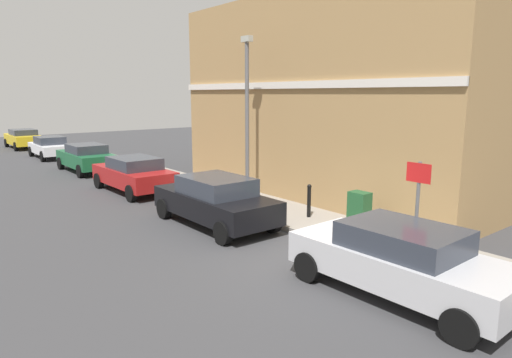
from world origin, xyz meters
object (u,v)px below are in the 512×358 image
(car_yellow, at_px, (23,138))
(bollard_far_kerb, at_px, (247,194))
(car_white, at_px, (50,147))
(car_green, at_px, (86,157))
(car_silver, at_px, (400,259))
(car_red, at_px, (134,174))
(street_sign, at_px, (418,196))
(utility_cabinet, at_px, (359,214))
(car_black, at_px, (215,200))
(lamppost, at_px, (247,112))
(bollard_near_cabinet, at_px, (309,200))

(car_yellow, xyz_separation_m, bollard_far_kerb, (1.38, -24.99, -0.04))
(car_white, bearing_deg, car_green, -179.28)
(bollard_far_kerb, bearing_deg, car_silver, -101.76)
(car_red, relative_size, street_sign, 1.88)
(car_yellow, height_order, utility_cabinet, car_yellow)
(car_white, height_order, utility_cabinet, car_white)
(car_silver, relative_size, car_white, 1.09)
(car_red, distance_m, car_green, 6.09)
(utility_cabinet, bearing_deg, car_green, 97.87)
(car_silver, bearing_deg, car_black, -0.40)
(car_green, distance_m, street_sign, 17.86)
(utility_cabinet, bearing_deg, car_yellow, 94.56)
(car_white, bearing_deg, utility_cabinet, -173.82)
(car_silver, xyz_separation_m, utility_cabinet, (2.31, 2.83, -0.08))
(utility_cabinet, relative_size, bollard_far_kerb, 1.11)
(car_red, height_order, car_yellow, car_red)
(car_green, relative_size, street_sign, 1.86)
(car_silver, relative_size, bollard_far_kerb, 4.25)
(car_red, distance_m, bollard_far_kerb, 5.86)
(car_black, distance_m, car_white, 18.69)
(car_green, height_order, car_yellow, car_green)
(car_red, xyz_separation_m, street_sign, (1.59, -11.69, 0.91))
(lamppost, bearing_deg, bollard_far_kerb, -128.69)
(utility_cabinet, distance_m, street_sign, 2.45)
(street_sign, bearing_deg, utility_cabinet, 71.93)
(bollard_far_kerb, bearing_deg, lamppost, 51.31)
(bollard_far_kerb, distance_m, street_sign, 6.07)
(car_yellow, bearing_deg, bollard_near_cabinet, -175.19)
(car_red, height_order, car_green, car_red)
(bollard_near_cabinet, height_order, street_sign, street_sign)
(car_green, height_order, street_sign, street_sign)
(car_white, height_order, bollard_near_cabinet, car_white)
(car_yellow, bearing_deg, utility_cabinet, -175.74)
(car_silver, height_order, car_yellow, car_silver)
(lamppost, bearing_deg, car_silver, -106.75)
(utility_cabinet, bearing_deg, car_red, 103.50)
(car_black, relative_size, car_white, 1.09)
(car_black, xyz_separation_m, car_white, (0.20, 18.68, -0.08))
(utility_cabinet, distance_m, bollard_far_kerb, 3.96)
(car_black, xyz_separation_m, bollard_far_kerb, (1.46, 0.35, -0.08))
(car_red, bearing_deg, car_silver, 179.27)
(car_black, xyz_separation_m, lamppost, (2.45, 1.58, 2.52))
(car_white, bearing_deg, bollard_near_cabinet, -172.99)
(car_silver, height_order, bollard_far_kerb, car_silver)
(car_yellow, height_order, lamppost, lamppost)
(car_silver, bearing_deg, car_green, -1.51)
(car_silver, relative_size, street_sign, 1.92)
(bollard_near_cabinet, bearing_deg, utility_cabinet, -92.85)
(car_silver, xyz_separation_m, car_green, (0.15, 18.47, -0.01))
(car_silver, xyz_separation_m, car_red, (0.02, 12.38, -0.01))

